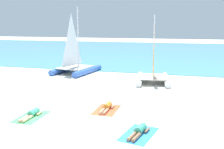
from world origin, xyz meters
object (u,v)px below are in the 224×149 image
(sunbather_right, at_px, (139,131))
(towel_right, at_px, (139,134))
(sailboat_blue, at_px, (75,63))
(towel_left, at_px, (31,117))
(sunbather_middle, at_px, (107,107))
(towel_middle, at_px, (107,110))
(sailboat_white, at_px, (153,73))
(sunbather_left, at_px, (32,114))

(sunbather_right, bearing_deg, towel_right, -90.00)
(sailboat_blue, bearing_deg, towel_left, -68.85)
(sailboat_blue, distance_m, towel_right, 13.98)
(sailboat_blue, xyz_separation_m, sunbather_middle, (5.63, -9.01, -0.73))
(towel_left, bearing_deg, towel_middle, 32.17)
(sailboat_white, distance_m, towel_left, 10.06)
(sailboat_white, xyz_separation_m, towel_left, (-4.51, -8.96, -0.73))
(sailboat_blue, bearing_deg, sailboat_white, -8.11)
(sailboat_white, bearing_deg, sunbather_left, -124.86)
(sunbather_middle, bearing_deg, towel_right, -51.90)
(sailboat_white, xyz_separation_m, sunbather_left, (-4.52, -8.89, -0.60))
(sunbather_left, relative_size, towel_middle, 0.82)
(sunbather_left, relative_size, sunbather_right, 1.00)
(sailboat_blue, bearing_deg, sunbather_left, -68.78)
(sailboat_blue, relative_size, sailboat_white, 1.17)
(sunbather_left, height_order, towel_middle, sunbather_left)
(sunbather_left, distance_m, towel_right, 5.22)
(towel_middle, distance_m, sunbather_middle, 0.14)
(sailboat_white, height_order, sunbather_left, sailboat_white)
(sailboat_white, xyz_separation_m, sunbather_right, (0.67, -9.50, -0.60))
(sailboat_white, bearing_deg, sailboat_blue, 155.89)
(towel_right, height_order, sunbather_right, sunbather_right)
(sunbather_middle, distance_m, towel_right, 3.35)
(towel_left, height_order, towel_right, same)
(sailboat_blue, height_order, sailboat_white, sailboat_blue)
(towel_middle, bearing_deg, sailboat_blue, 121.85)
(sunbather_middle, xyz_separation_m, sunbather_right, (2.10, -2.54, 0.00))
(sunbather_right, bearing_deg, sailboat_white, 104.80)
(sailboat_white, xyz_separation_m, sunbather_middle, (-1.44, -6.95, -0.60))
(sailboat_blue, xyz_separation_m, sailboat_white, (7.07, -2.05, -0.12))
(towel_middle, distance_m, sunbather_right, 3.25)
(towel_right, bearing_deg, sunbather_middle, 128.71)
(sunbather_right, bearing_deg, sunbather_middle, 140.37)
(sunbather_left, relative_size, sunbather_middle, 1.00)
(sunbather_right, bearing_deg, towel_left, -175.17)
(towel_middle, distance_m, towel_right, 3.29)
(towel_right, bearing_deg, towel_middle, 129.42)
(towel_left, relative_size, towel_right, 1.00)
(towel_left, distance_m, sunbather_middle, 3.67)
(sailboat_blue, distance_m, towel_left, 11.33)
(sailboat_blue, relative_size, sunbather_left, 3.68)
(towel_right, relative_size, sunbather_right, 1.22)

